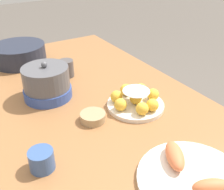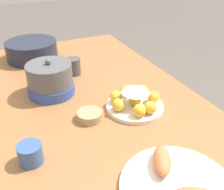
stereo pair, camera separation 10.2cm
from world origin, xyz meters
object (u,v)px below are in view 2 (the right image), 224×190
seafood_platter (177,184)px  cup_near (73,66)px  cake_plate (135,102)px  cup_far (30,154)px  serving_bowl (32,50)px  dining_table (91,118)px  sauce_bowl (90,115)px  warming_pot (50,79)px

seafood_platter → cup_near: (0.77, 0.03, 0.03)m
cake_plate → cup_far: size_ratio=3.10×
cake_plate → seafood_platter: cake_plate is taller
serving_bowl → dining_table: bearing=-166.0°
dining_table → serving_bowl: serving_bowl is taller
dining_table → cup_near: size_ratio=18.82×
cup_near → serving_bowl: bearing=27.5°
dining_table → cake_plate: 0.22m
cake_plate → sauce_bowl: cake_plate is taller
serving_bowl → seafood_platter: size_ratio=0.89×
sauce_bowl → dining_table: bearing=-22.1°
sauce_bowl → cup_far: cup_far is taller
dining_table → warming_pot: warming_pot is taller
serving_bowl → sauce_bowl: size_ratio=2.94×
sauce_bowl → cup_far: size_ratio=1.28×
dining_table → sauce_bowl: (-0.13, 0.05, 0.11)m
cup_far → cake_plate: bearing=-73.6°
cake_plate → cup_far: cake_plate is taller
serving_bowl → sauce_bowl: 0.67m
seafood_platter → warming_pot: (0.63, 0.18, 0.05)m
cake_plate → warming_pot: size_ratio=1.13×
sauce_bowl → warming_pot: 0.26m
cup_near → warming_pot: size_ratio=0.41×
cup_near → cup_far: cup_near is taller
serving_bowl → seafood_platter: bearing=-170.4°
serving_bowl → cup_near: bearing=-152.5°
cup_near → sauce_bowl: bearing=170.7°
cup_near → warming_pot: warming_pot is taller
cake_plate → cup_near: 0.41m
cup_far → cup_near: bearing=-29.7°
cake_plate → cup_far: (-0.12, 0.41, 0.00)m
cake_plate → seafood_platter: size_ratio=0.73×
dining_table → cup_far: size_ratio=21.18×
cake_plate → serving_bowl: (0.67, 0.26, 0.02)m
serving_bowl → cup_far: (-0.79, 0.15, -0.02)m
seafood_platter → warming_pot: bearing=15.6°
dining_table → cake_plate: (-0.13, -0.13, 0.12)m
cup_far → warming_pot: (0.37, -0.15, 0.03)m
sauce_bowl → seafood_platter: seafood_platter is taller
cup_near → cup_far: 0.59m
dining_table → sauce_bowl: sauce_bowl is taller
sauce_bowl → warming_pot: bearing=17.9°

